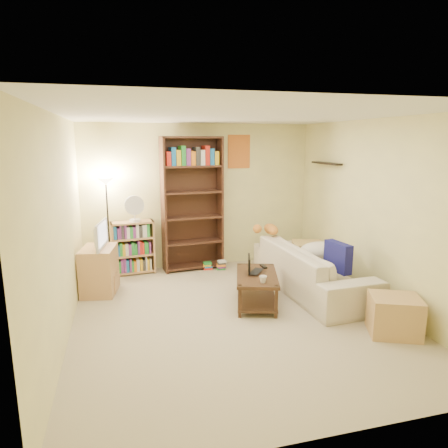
# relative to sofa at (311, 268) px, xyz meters

# --- Properties ---
(room) EXTENTS (4.50, 4.54, 2.52)m
(room) POSITION_rel_sofa_xyz_m (-1.35, -0.58, 1.28)
(room) COLOR tan
(room) RESTS_ON ground
(sofa) EXTENTS (2.43, 1.17, 0.68)m
(sofa) POSITION_rel_sofa_xyz_m (0.00, 0.00, 0.00)
(sofa) COLOR beige
(sofa) RESTS_ON ground
(navy_pillow) EXTENTS (0.20, 0.46, 0.40)m
(navy_pillow) POSITION_rel_sofa_xyz_m (0.14, -0.50, 0.31)
(navy_pillow) COLOR navy
(navy_pillow) RESTS_ON sofa
(cream_blanket) EXTENTS (0.63, 0.45, 0.27)m
(cream_blanket) POSITION_rel_sofa_xyz_m (0.16, 0.07, 0.24)
(cream_blanket) COLOR silver
(cream_blanket) RESTS_ON sofa
(tabby_cat) EXTENTS (0.54, 0.21, 0.18)m
(tabby_cat) POSITION_rel_sofa_xyz_m (-0.35, 0.88, 0.43)
(tabby_cat) COLOR orange
(tabby_cat) RESTS_ON sofa
(coffee_table) EXTENTS (0.80, 1.09, 0.43)m
(coffee_table) POSITION_rel_sofa_xyz_m (-0.96, -0.31, -0.06)
(coffee_table) COLOR #3E2318
(coffee_table) RESTS_ON ground
(laptop) EXTENTS (0.49, 0.49, 0.02)m
(laptop) POSITION_rel_sofa_xyz_m (-0.92, -0.27, 0.10)
(laptop) COLOR black
(laptop) RESTS_ON coffee_table
(laptop_screen) EXTENTS (0.11, 0.31, 0.22)m
(laptop_screen) POSITION_rel_sofa_xyz_m (-1.05, -0.23, 0.22)
(laptop_screen) COLOR white
(laptop_screen) RESTS_ON laptop
(mug) EXTENTS (0.12, 0.12, 0.09)m
(mug) POSITION_rel_sofa_xyz_m (-1.00, -0.64, 0.14)
(mug) COLOR silver
(mug) RESTS_ON coffee_table
(tv_remote) EXTENTS (0.06, 0.17, 0.02)m
(tv_remote) POSITION_rel_sofa_xyz_m (-0.77, -0.03, 0.10)
(tv_remote) COLOR black
(tv_remote) RESTS_ON coffee_table
(tv_stand) EXTENTS (0.56, 0.71, 0.68)m
(tv_stand) POSITION_rel_sofa_xyz_m (-3.06, 0.70, 0.00)
(tv_stand) COLOR tan
(tv_stand) RESTS_ON ground
(television) EXTENTS (0.70, 0.32, 0.39)m
(television) POSITION_rel_sofa_xyz_m (-3.06, 0.70, 0.54)
(television) COLOR black
(television) RESTS_ON tv_stand
(tall_bookshelf) EXTENTS (1.05, 0.43, 2.28)m
(tall_bookshelf) POSITION_rel_sofa_xyz_m (-1.52, 1.47, 0.87)
(tall_bookshelf) COLOR #3E2218
(tall_bookshelf) RESTS_ON ground
(short_bookshelf) EXTENTS (0.72, 0.35, 0.90)m
(short_bookshelf) POSITION_rel_sofa_xyz_m (-2.54, 1.47, 0.11)
(short_bookshelf) COLOR tan
(short_bookshelf) RESTS_ON ground
(desk_fan) EXTENTS (0.32, 0.18, 0.44)m
(desk_fan) POSITION_rel_sofa_xyz_m (-2.49, 1.42, 0.79)
(desk_fan) COLOR silver
(desk_fan) RESTS_ON short_bookshelf
(floor_lamp) EXTENTS (0.28, 0.28, 1.64)m
(floor_lamp) POSITION_rel_sofa_xyz_m (-2.92, 1.47, 0.96)
(floor_lamp) COLOR black
(floor_lamp) RESTS_ON ground
(side_table) EXTENTS (0.61, 0.61, 0.55)m
(side_table) POSITION_rel_sofa_xyz_m (0.28, 0.69, -0.07)
(side_table) COLOR #DEB66C
(side_table) RESTS_ON ground
(end_cabinet) EXTENTS (0.68, 0.64, 0.46)m
(end_cabinet) POSITION_rel_sofa_xyz_m (0.29, -1.53, -0.11)
(end_cabinet) COLOR tan
(end_cabinet) RESTS_ON ground
(book_stacks) EXTENTS (0.39, 0.18, 0.16)m
(book_stacks) POSITION_rel_sofa_xyz_m (-1.16, 1.31, -0.27)
(book_stacks) COLOR red
(book_stacks) RESTS_ON ground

